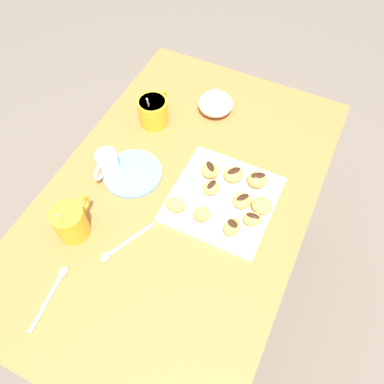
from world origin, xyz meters
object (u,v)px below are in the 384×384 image
Objects in this scene: beignet_0 at (242,201)px; beignet_8 at (210,170)px; beignet_9 at (262,206)px; saucer_sky_left at (133,173)px; beignet_4 at (257,180)px; pastry_plate_square at (223,199)px; ice_cream_bowl at (216,103)px; beignet_5 at (232,227)px; beignet_1 at (175,205)px; beignet_7 at (253,218)px; dining_table at (180,219)px; cream_pitcher_white at (107,162)px; coffee_mug_mustard_left at (70,221)px; coffee_mug_mustard_right at (153,110)px; beignet_6 at (202,214)px; beignet_2 at (233,175)px; beignet_3 at (211,188)px.

beignet_8 reaches higher than beignet_0.
beignet_9 is at bearing -80.36° from beignet_0.
beignet_4 is at bearing -71.45° from saucer_sky_left.
ice_cream_bowl is at bearing 27.03° from pastry_plate_square.
beignet_1 is at bearing 90.84° from beignet_5.
beignet_1 is at bearing 104.78° from beignet_7.
cream_pitcher_white is at bearing 92.72° from dining_table.
coffee_mug_mustard_left reaches higher than cream_pitcher_white.
beignet_9 is at bearing -83.61° from saucer_sky_left.
beignet_6 is (-0.26, -0.28, -0.01)m from coffee_mug_mustard_right.
saucer_sky_left is 0.32m from beignet_0.
cream_pitcher_white reaches higher than saucer_sky_left.
ice_cream_bowl is 0.28m from beignet_2.
beignet_5 reaches higher than beignet_7.
beignet_8 is (0.05, 0.03, 0.00)m from beignet_3.
beignet_7 is (0.22, -0.40, -0.02)m from coffee_mug_mustard_left.
pastry_plate_square is 0.04m from beignet_3.
ice_cream_bowl is at bearing 41.60° from beignet_9.
pastry_plate_square reaches higher than saucer_sky_left.
beignet_0 is (0.25, -0.36, -0.02)m from coffee_mug_mustard_left.
coffee_mug_mustard_left is 0.39m from beignet_8.
beignet_1 is 0.07m from beignet_6.
beignet_7 is at bearing -119.14° from beignet_8.
beignet_0 is at bearing -60.12° from beignet_1.
saucer_sky_left is 0.22m from beignet_8.
beignet_6 is (-0.39, -0.13, 0.00)m from ice_cream_bowl.
beignet_2 is at bearing -32.73° from beignet_1.
beignet_0 is at bearing 50.59° from beignet_7.
beignet_1 is at bearing 147.27° from beignet_2.
beignet_5 is (-0.15, -0.06, 0.00)m from beignet_2.
beignet_6 is at bearing -102.48° from saucer_sky_left.
coffee_mug_mustard_right is 0.32m from beignet_3.
pastry_plate_square is 0.08m from beignet_2.
beignet_0 is at bearing 170.71° from beignet_4.
beignet_4 is (0.11, -0.33, 0.03)m from saucer_sky_left.
pastry_plate_square is 4.94× the size of beignet_4.
coffee_mug_mustard_left is 0.85× the size of saucer_sky_left.
beignet_7 is at bearing -143.25° from ice_cream_bowl.
saucer_sky_left is 3.03× the size of beignet_2.
dining_table is at bearing 150.32° from beignet_8.
beignet_6 is 0.14m from beignet_8.
coffee_mug_mustard_left is 0.44m from beignet_0.
coffee_mug_mustard_right is 0.39m from beignet_4.
beignet_3 is 0.09m from beignet_6.
beignet_3 is (0.00, 0.09, -0.00)m from beignet_0.
beignet_4 is at bearing -135.26° from ice_cream_bowl.
dining_table is 7.76× the size of coffee_mug_mustard_left.
beignet_1 is (-0.05, -0.16, 0.03)m from saucer_sky_left.
beignet_2 is 1.15× the size of beignet_3.
coffee_mug_mustard_left is (-0.21, 0.19, 0.18)m from dining_table.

